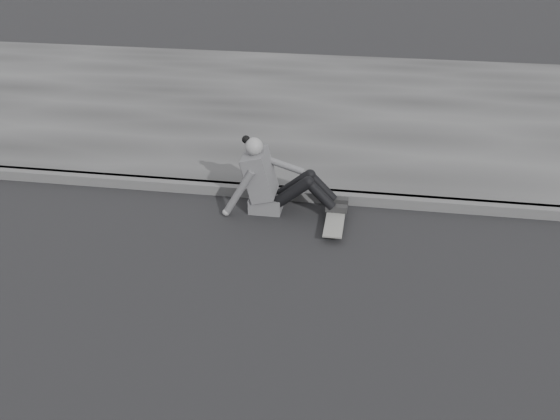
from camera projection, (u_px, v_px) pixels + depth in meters
The scene contains 5 objects.
ground at pixel (353, 354), 4.98m from camera, with size 80.00×80.00×0.00m, color black.
curb at pixel (365, 199), 7.19m from camera, with size 24.00×0.16×0.12m, color #494949.
sidewalk at pixel (373, 111), 9.80m from camera, with size 24.00×6.00×0.12m, color #363636.
skateboard at pixel (335, 220), 6.74m from camera, with size 0.20×0.78×0.09m.
seated_woman at pixel (272, 181), 6.92m from camera, with size 1.38×0.46×0.88m.
Camera 1 is at (0.02, -3.86, 3.41)m, focal length 40.00 mm.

